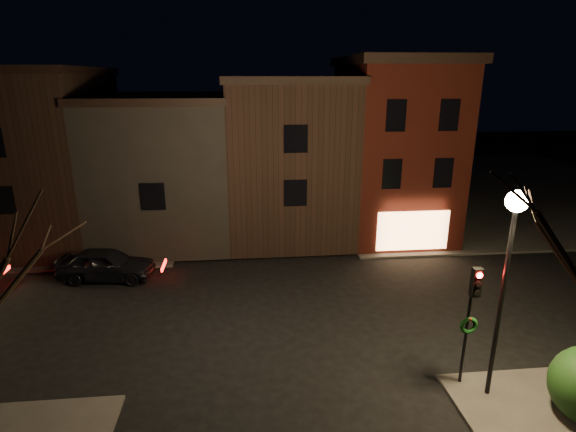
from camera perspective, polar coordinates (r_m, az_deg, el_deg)
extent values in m
plane|color=black|center=(19.54, -1.70, -11.86)|extent=(120.00, 120.00, 0.00)
cube|color=#2D2B28|center=(43.66, 23.46, 3.38)|extent=(30.00, 30.00, 0.12)
cube|color=#2D2B28|center=(42.62, -31.81, 1.87)|extent=(30.00, 30.00, 0.12)
cube|color=#44120C|center=(28.39, 13.27, 7.96)|extent=(6.00, 8.00, 10.00)
cube|color=black|center=(28.06, 14.04, 18.58)|extent=(6.50, 8.50, 0.50)
cube|color=#EFA76B|center=(25.57, 15.56, -1.80)|extent=(4.00, 0.12, 2.20)
cube|color=black|center=(28.08, -0.23, 7.28)|extent=(7.00, 10.00, 9.00)
cube|color=black|center=(27.64, -0.25, 16.91)|extent=(7.30, 10.30, 0.40)
cube|color=black|center=(28.42, -15.02, 5.79)|extent=(7.50, 10.00, 8.00)
cube|color=black|center=(27.93, -15.71, 14.25)|extent=(7.80, 10.30, 0.40)
cube|color=black|center=(30.33, -28.85, 6.37)|extent=(7.00, 10.00, 9.50)
cube|color=black|center=(29.97, -30.26, 15.66)|extent=(7.30, 10.30, 0.40)
cylinder|color=black|center=(14.70, 25.37, -10.33)|extent=(0.14, 0.14, 6.00)
sphere|color=#FFD18C|center=(13.62, 27.08, 1.68)|extent=(0.60, 0.60, 0.60)
cylinder|color=black|center=(15.34, 21.76, -12.92)|extent=(0.10, 0.10, 4.00)
cube|color=black|center=(14.49, 22.79, -7.76)|extent=(0.28, 0.22, 0.90)
cylinder|color=#FF0C07|center=(14.28, 23.14, -6.93)|extent=(0.18, 0.06, 0.18)
cylinder|color=black|center=(14.39, 23.01, -7.95)|extent=(0.18, 0.06, 0.18)
cylinder|color=black|center=(14.51, 22.88, -8.96)|extent=(0.18, 0.06, 0.18)
torus|color=#0C380F|center=(15.22, 21.96, -12.76)|extent=(0.58, 0.14, 0.58)
sphere|color=#990C0C|center=(15.10, 22.09, -12.07)|extent=(0.12, 0.12, 0.12)
imported|color=black|center=(23.68, -22.07, -5.68)|extent=(4.75, 2.34, 1.56)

